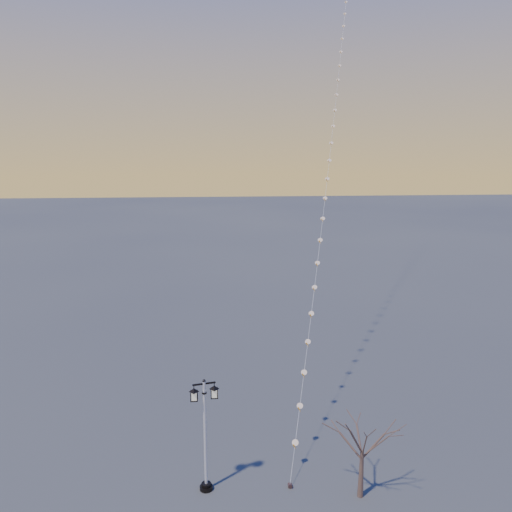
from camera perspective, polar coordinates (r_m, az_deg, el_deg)
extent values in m
plane|color=#454746|center=(25.96, -1.65, -25.60)|extent=(300.00, 300.00, 0.00)
cylinder|color=black|center=(26.85, -5.48, -23.99)|extent=(0.62, 0.62, 0.18)
cylinder|color=black|center=(26.75, -5.48, -23.71)|extent=(0.44, 0.44, 0.15)
cylinder|color=silver|center=(25.29, -5.61, -18.76)|extent=(0.14, 0.14, 5.20)
cylinder|color=black|center=(24.34, -5.71, -14.72)|extent=(0.22, 0.22, 0.07)
cube|color=black|center=(24.15, -5.73, -13.78)|extent=(1.04, 0.29, 0.07)
sphere|color=black|center=(24.09, -5.74, -13.50)|extent=(0.15, 0.15, 0.15)
pyramid|color=black|center=(24.14, -6.84, -14.25)|extent=(0.49, 0.49, 0.15)
cube|color=beige|center=(24.29, -6.82, -14.98)|extent=(0.29, 0.29, 0.38)
cube|color=black|center=(24.39, -6.80, -15.42)|extent=(0.33, 0.33, 0.04)
pyramid|color=black|center=(24.30, -4.61, -14.02)|extent=(0.49, 0.49, 0.15)
cube|color=beige|center=(24.45, -4.60, -14.74)|extent=(0.29, 0.29, 0.38)
cube|color=black|center=(24.55, -4.59, -15.18)|extent=(0.33, 0.33, 0.04)
cone|color=brown|center=(26.16, 11.47, -22.38)|extent=(0.28, 0.28, 2.34)
cylinder|color=#34201F|center=(26.89, 3.76, -23.85)|extent=(0.21, 0.21, 0.21)
cylinder|color=black|center=(26.87, 3.76, -23.80)|extent=(0.03, 0.03, 0.27)
cone|color=orange|center=(46.70, 8.64, 17.17)|extent=(0.08, 0.08, 0.30)
cylinder|color=white|center=(26.58, 3.78, -22.92)|extent=(0.02, 0.02, 0.85)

